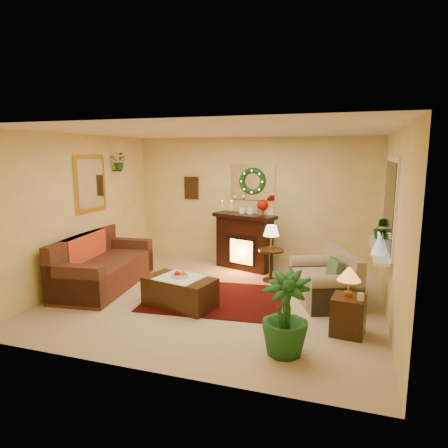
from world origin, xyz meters
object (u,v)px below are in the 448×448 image
(fireplace, at_px, (244,242))
(sofa, at_px, (105,262))
(loveseat, at_px, (323,274))
(side_table_round, at_px, (271,263))
(end_table_square, at_px, (348,314))
(coffee_table, at_px, (180,293))

(fireplace, bearing_deg, sofa, -119.84)
(loveseat, xyz_separation_m, side_table_round, (-0.97, 0.67, -0.10))
(side_table_round, height_order, end_table_square, side_table_round)
(side_table_round, distance_m, coffee_table, 1.93)
(sofa, height_order, coffee_table, sofa)
(side_table_round, relative_size, end_table_square, 1.18)
(coffee_table, bearing_deg, end_table_square, 7.74)
(fireplace, relative_size, coffee_table, 1.08)
(sofa, height_order, end_table_square, sofa)
(sofa, xyz_separation_m, end_table_square, (4.03, -0.64, -0.16))
(loveseat, xyz_separation_m, coffee_table, (-2.02, -0.94, -0.21))
(sofa, relative_size, end_table_square, 4.26)
(sofa, bearing_deg, coffee_table, -21.97)
(fireplace, height_order, end_table_square, fireplace)
(fireplace, bearing_deg, end_table_square, -32.37)
(fireplace, relative_size, end_table_square, 2.27)
(end_table_square, bearing_deg, sofa, 171.00)
(loveseat, height_order, coffee_table, loveseat)
(sofa, xyz_separation_m, side_table_round, (2.66, 1.19, -0.11))
(fireplace, relative_size, loveseat, 0.85)
(end_table_square, bearing_deg, coffee_table, 175.06)
(sofa, xyz_separation_m, coffee_table, (1.60, -0.43, -0.22))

